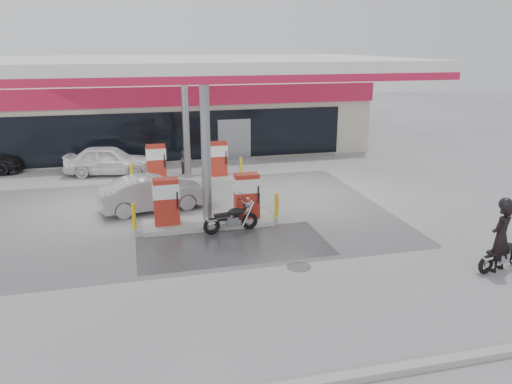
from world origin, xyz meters
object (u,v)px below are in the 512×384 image
sedan_white (109,160)px  hatchback_silver (153,193)px  pump_island_far (188,166)px  main_motorcycle (502,255)px  parked_car_right (336,138)px  biker_main (501,237)px  parked_motorcycle (232,219)px  attendant (187,159)px  pump_island_near (207,206)px

sedan_white → hatchback_silver: (1.80, -6.00, -0.04)m
pump_island_far → hatchback_silver: 4.18m
main_motorcycle → parked_car_right: (2.30, 17.50, 0.12)m
biker_main → hatchback_silver: biker_main is taller
biker_main → parked_motorcycle: (-6.62, 4.76, -0.56)m
attendant → hatchback_silver: (-1.85, -4.80, -0.18)m
parked_motorcycle → sedan_white: 9.95m
biker_main → attendant: biker_main is taller
main_motorcycle → hatchback_silver: 12.04m
main_motorcycle → biker_main: 0.62m
pump_island_far → main_motorcycle: bearing=-56.9°
pump_island_near → pump_island_far: (0.00, 6.00, 0.00)m
pump_island_far → sedan_white: (-3.55, 2.20, -0.00)m
main_motorcycle → biker_main: size_ratio=0.89×
sedan_white → parked_car_right: bearing=-64.6°
biker_main → parked_car_right: bearing=-123.1°
hatchback_silver → parked_car_right: size_ratio=1.05×
sedan_white → pump_island_far: bearing=-112.2°
main_motorcycle → parked_motorcycle: parked_motorcycle is taller
pump_island_far → parked_motorcycle: pump_island_far is taller
biker_main → hatchback_silver: size_ratio=0.50×
pump_island_near → biker_main: size_ratio=2.56×
sedan_white → hatchback_silver: bearing=-153.7°
hatchback_silver → pump_island_far: bearing=-34.9°
pump_island_far → attendant: 1.01m
attendant → hatchback_silver: size_ratio=0.42×
pump_island_far → biker_main: size_ratio=2.56×
main_motorcycle → attendant: bearing=106.9°
parked_car_right → main_motorcycle: bearing=166.0°
sedan_white → attendant: size_ratio=2.46×
attendant → biker_main: bearing=-126.9°
pump_island_far → attendant: pump_island_far is taller
pump_island_far → biker_main: (7.32, -11.55, 0.29)m
pump_island_near → attendant: pump_island_near is taller
sedan_white → attendant: 3.85m
main_motorcycle → attendant: size_ratio=1.06×
pump_island_near → hatchback_silver: 2.81m
pump_island_far → main_motorcycle: size_ratio=2.87×
biker_main → hatchback_silver: bearing=-65.5°
hatchback_silver → parked_car_right: bearing=-59.9°
pump_island_near → attendant: bearing=89.2°
pump_island_near → hatchback_silver: bearing=128.5°
pump_island_near → parked_car_right: bearing=50.7°
sedan_white → attendant: bearing=-98.6°
attendant → parked_car_right: 10.92m
parked_motorcycle → attendant: (-0.59, 7.79, 0.40)m
attendant → parked_car_right: (9.70, 5.00, -0.31)m
pump_island_far → sedan_white: bearing=148.2°
attendant → main_motorcycle: bearing=-126.2°
hatchback_silver → attendant: bearing=-31.3°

